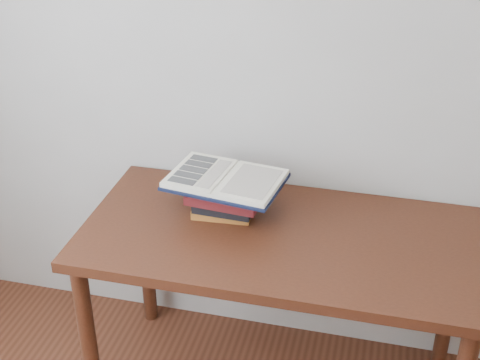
# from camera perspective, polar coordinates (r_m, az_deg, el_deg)

# --- Properties ---
(room_shell) EXTENTS (3.54, 3.54, 2.62)m
(room_shell) POSITION_cam_1_polar(r_m,az_deg,el_deg) (0.79, -15.03, -5.31)
(room_shell) COLOR #AAA8A0
(room_shell) RESTS_ON ground
(desk) EXTENTS (1.40, 0.70, 0.75)m
(desk) POSITION_cam_1_polar(r_m,az_deg,el_deg) (2.41, 3.42, -6.50)
(desk) COLOR #441F11
(desk) RESTS_ON ground
(book_stack) EXTENTS (0.28, 0.18, 0.12)m
(book_stack) POSITION_cam_1_polar(r_m,az_deg,el_deg) (2.42, -1.34, -1.71)
(book_stack) COLOR #B67329
(book_stack) RESTS_ON desk
(open_book) EXTENTS (0.44, 0.33, 0.03)m
(open_book) POSITION_cam_1_polar(r_m,az_deg,el_deg) (2.40, -1.24, 0.04)
(open_book) COLOR black
(open_book) RESTS_ON book_stack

